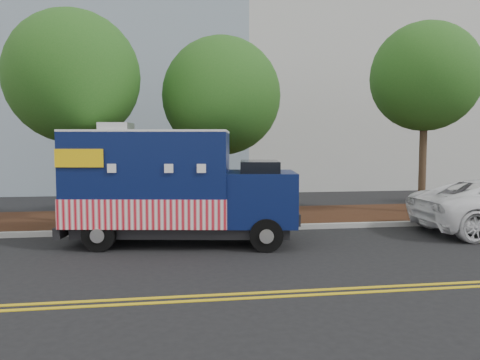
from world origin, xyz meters
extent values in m
plane|color=black|center=(0.00, 0.00, 0.00)|extent=(120.00, 120.00, 0.00)
cube|color=#9E9E99|center=(0.00, 1.40, 0.07)|extent=(120.00, 0.18, 0.15)
cube|color=#32180E|center=(0.00, 3.50, 0.07)|extent=(120.00, 4.00, 0.15)
cube|color=gold|center=(0.00, -4.45, 0.01)|extent=(120.00, 0.10, 0.01)
cube|color=gold|center=(0.00, -4.70, 0.01)|extent=(120.00, 0.10, 0.01)
cylinder|color=#38281C|center=(-5.07, 2.83, 1.81)|extent=(0.26, 0.26, 3.63)
sphere|color=#205819|center=(-5.07, 2.83, 4.64)|extent=(4.06, 4.06, 4.06)
cylinder|color=#38281C|center=(-0.43, 3.47, 1.61)|extent=(0.26, 0.26, 3.21)
sphere|color=#205819|center=(-0.43, 3.47, 4.20)|extent=(3.96, 3.96, 3.96)
cylinder|color=#38281C|center=(6.82, 3.30, 2.01)|extent=(0.26, 0.26, 4.02)
sphere|color=#205819|center=(6.82, 3.30, 4.98)|extent=(3.84, 3.84, 3.84)
cube|color=#473828|center=(-1.74, 1.62, 1.20)|extent=(0.06, 0.06, 2.40)
cube|color=black|center=(-1.84, -0.07, 0.40)|extent=(5.63, 2.70, 0.27)
cube|color=#0A1546|center=(-2.69, 0.08, 1.73)|extent=(4.36, 2.86, 2.31)
cube|color=red|center=(-2.69, 0.08, 0.92)|extent=(4.41, 2.92, 0.72)
cube|color=white|center=(-2.69, 0.08, 2.91)|extent=(4.36, 2.86, 0.06)
cube|color=#B7B7BA|center=(-3.55, 0.22, 3.04)|extent=(0.89, 0.89, 0.21)
cube|color=#0A1546|center=(0.16, -0.40, 1.20)|extent=(2.05, 2.33, 1.35)
cube|color=black|center=(0.11, -0.40, 1.85)|extent=(1.26, 2.01, 0.63)
cube|color=black|center=(1.03, -0.55, 0.75)|extent=(0.40, 1.91, 0.29)
cube|color=black|center=(-4.73, 0.42, 0.43)|extent=(0.53, 2.17, 0.27)
cube|color=#B7B7BA|center=(-4.71, 0.42, 1.78)|extent=(0.33, 1.72, 1.83)
cube|color=#B7B7BA|center=(-2.22, 1.16, 1.78)|extent=(1.72, 0.33, 1.06)
cube|color=yellow|center=(-4.31, -0.81, 2.26)|extent=(1.14, 0.21, 0.43)
cube|color=yellow|center=(-3.93, 1.45, 2.26)|extent=(1.14, 0.21, 0.43)
cylinder|color=black|center=(0.09, -1.39, 0.40)|extent=(0.84, 0.40, 0.81)
cylinder|color=black|center=(0.42, 0.55, 0.40)|extent=(0.84, 0.40, 0.81)
cylinder|color=black|center=(-3.90, -0.72, 0.40)|extent=(0.84, 0.40, 0.81)
cylinder|color=black|center=(-3.57, 1.22, 0.40)|extent=(0.84, 0.40, 0.81)
camera|label=1|loc=(-2.24, -12.27, 2.60)|focal=35.00mm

